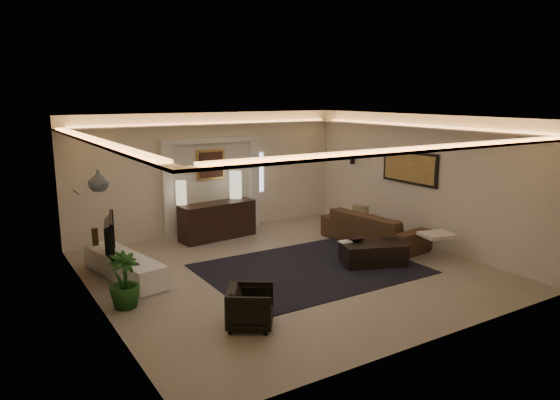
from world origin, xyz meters
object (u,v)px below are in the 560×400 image
sofa (374,228)px  console (217,222)px  coffee_table (373,254)px  armchair (250,307)px

sofa → console: bearing=43.5°
console → sofa: bearing=-44.7°
coffee_table → console: bearing=139.7°
console → coffee_table: console is taller
armchair → coffee_table: bearing=-36.8°
console → armchair: size_ratio=2.72×
console → sofa: (2.82, -2.26, -0.04)m
console → armchair: 4.85m
coffee_table → sofa: bearing=69.2°
console → sofa: console is taller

